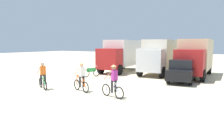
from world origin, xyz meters
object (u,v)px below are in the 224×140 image
(box_truck_white_box, at_px, (122,54))
(cyclist_orange_shirt, at_px, (43,76))
(box_truck_cream_rv, at_px, (159,55))
(sedan_parked, at_px, (182,71))
(bicycle_spare, at_px, (91,72))
(box_truck_tan_camper, at_px, (195,56))
(cyclist_near_camera, at_px, (113,82))
(cyclist_cowboy_hat, at_px, (81,78))

(box_truck_white_box, xyz_separation_m, cyclist_orange_shirt, (-0.06, -10.73, -1.03))
(box_truck_cream_rv, bearing_deg, sedan_parked, -50.34)
(bicycle_spare, bearing_deg, box_truck_tan_camper, 32.59)
(box_truck_tan_camper, relative_size, cyclist_near_camera, 3.73)
(box_truck_white_box, relative_size, box_truck_cream_rv, 0.99)
(sedan_parked, bearing_deg, cyclist_near_camera, -106.73)
(cyclist_cowboy_hat, height_order, bicycle_spare, cyclist_cowboy_hat)
(box_truck_white_box, distance_m, box_truck_cream_rv, 4.03)
(box_truck_cream_rv, height_order, box_truck_tan_camper, same)
(cyclist_cowboy_hat, bearing_deg, sedan_parked, 56.02)
(cyclist_orange_shirt, distance_m, cyclist_cowboy_hat, 2.71)
(cyclist_near_camera, xyz_separation_m, bicycle_spare, (-5.49, 5.38, -0.45))
(sedan_parked, relative_size, bicycle_spare, 2.74)
(sedan_parked, height_order, cyclist_orange_shirt, cyclist_orange_shirt)
(box_truck_white_box, height_order, box_truck_cream_rv, same)
(box_truck_white_box, height_order, cyclist_orange_shirt, box_truck_white_box)
(cyclist_orange_shirt, xyz_separation_m, cyclist_near_camera, (5.04, 0.47, 0.00))
(sedan_parked, bearing_deg, bicycle_spare, -168.27)
(sedan_parked, height_order, cyclist_near_camera, cyclist_near_camera)
(box_truck_cream_rv, distance_m, cyclist_cowboy_hat, 10.53)
(box_truck_cream_rv, height_order, cyclist_near_camera, box_truck_cream_rv)
(box_truck_white_box, height_order, sedan_parked, box_truck_white_box)
(box_truck_tan_camper, height_order, cyclist_orange_shirt, box_truck_tan_camper)
(box_truck_tan_camper, bearing_deg, cyclist_near_camera, -103.08)
(sedan_parked, bearing_deg, cyclist_orange_shirt, -133.86)
(box_truck_tan_camper, height_order, cyclist_cowboy_hat, box_truck_tan_camper)
(cyclist_near_camera, bearing_deg, box_truck_white_box, 115.87)
(box_truck_tan_camper, relative_size, cyclist_orange_shirt, 3.73)
(cyclist_near_camera, bearing_deg, box_truck_cream_rv, 95.20)
(sedan_parked, distance_m, cyclist_orange_shirt, 10.29)
(sedan_parked, relative_size, cyclist_orange_shirt, 2.38)
(box_truck_cream_rv, bearing_deg, cyclist_near_camera, -84.80)
(box_truck_cream_rv, bearing_deg, cyclist_cowboy_hat, -97.98)
(sedan_parked, xyz_separation_m, cyclist_cowboy_hat, (-4.51, -6.70, -0.04))
(box_truck_cream_rv, relative_size, cyclist_orange_shirt, 3.77)
(box_truck_cream_rv, relative_size, sedan_parked, 1.59)
(sedan_parked, xyz_separation_m, cyclist_near_camera, (-2.09, -6.95, -0.04))
(cyclist_orange_shirt, relative_size, bicycle_spare, 1.15)
(box_truck_white_box, bearing_deg, bicycle_spare, -95.98)
(sedan_parked, bearing_deg, box_truck_cream_rv, 129.66)
(box_truck_cream_rv, distance_m, cyclist_near_camera, 10.73)
(cyclist_cowboy_hat, xyz_separation_m, cyclist_near_camera, (2.42, -0.25, 0.00))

